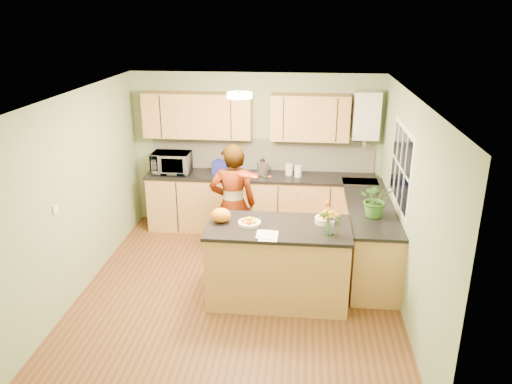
{
  "coord_description": "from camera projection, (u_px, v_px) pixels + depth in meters",
  "views": [
    {
      "loc": [
        0.77,
        -5.54,
        3.41
      ],
      "look_at": [
        0.17,
        0.5,
        1.18
      ],
      "focal_mm": 35.0,
      "sensor_mm": 36.0,
      "label": 1
    }
  ],
  "objects": [
    {
      "name": "papers",
      "position": [
        268.0,
        236.0,
        5.67
      ],
      "size": [
        0.21,
        0.29,
        0.01
      ],
      "primitive_type": "cube",
      "color": "white",
      "rests_on": "peninsula_island"
    },
    {
      "name": "potted_plant",
      "position": [
        376.0,
        199.0,
        6.24
      ],
      "size": [
        0.42,
        0.37,
        0.47
      ],
      "primitive_type": "imported",
      "rotation": [
        0.0,
        0.0,
        -0.01
      ],
      "color": "#356D24",
      "rests_on": "right_counter"
    },
    {
      "name": "splashback",
      "position": [
        262.0,
        154.0,
        8.09
      ],
      "size": [
        3.6,
        0.02,
        0.52
      ],
      "primitive_type": "cube",
      "color": "beige",
      "rests_on": "back_counter"
    },
    {
      "name": "jar_white",
      "position": [
        298.0,
        171.0,
        7.8
      ],
      "size": [
        0.13,
        0.13,
        0.18
      ],
      "primitive_type": "cylinder",
      "rotation": [
        0.0,
        0.0,
        0.16
      ],
      "color": "white",
      "rests_on": "back_counter"
    },
    {
      "name": "jar_cream",
      "position": [
        289.0,
        169.0,
        7.89
      ],
      "size": [
        0.12,
        0.12,
        0.18
      ],
      "primitive_type": "cylinder",
      "rotation": [
        0.0,
        0.0,
        0.06
      ],
      "color": "#F2EAC2",
      "rests_on": "back_counter"
    },
    {
      "name": "wall_back",
      "position": [
        256.0,
        151.0,
        8.09
      ],
      "size": [
        4.0,
        0.02,
        2.5
      ],
      "primitive_type": "cube",
      "color": "#8FA576",
      "rests_on": "floor"
    },
    {
      "name": "wall_left",
      "position": [
        78.0,
        195.0,
        6.18
      ],
      "size": [
        0.02,
        4.5,
        2.5
      ],
      "primitive_type": "cube",
      "color": "#8FA576",
      "rests_on": "floor"
    },
    {
      "name": "fruit_dish",
      "position": [
        249.0,
        222.0,
        5.96
      ],
      "size": [
        0.27,
        0.27,
        0.1
      ],
      "color": "#F2EAC2",
      "rests_on": "peninsula_island"
    },
    {
      "name": "wall_right",
      "position": [
        408.0,
        207.0,
        5.81
      ],
      "size": [
        0.02,
        4.5,
        2.5
      ],
      "primitive_type": "cube",
      "color": "#8FA576",
      "rests_on": "floor"
    },
    {
      "name": "wall_front",
      "position": [
        199.0,
        304.0,
        3.89
      ],
      "size": [
        4.0,
        0.02,
        2.5
      ],
      "primitive_type": "cube",
      "color": "#8FA576",
      "rests_on": "floor"
    },
    {
      "name": "peninsula_island",
      "position": [
        278.0,
        262.0,
        6.11
      ],
      "size": [
        1.72,
        0.88,
        0.98
      ],
      "color": "#B78249",
      "rests_on": "floor"
    },
    {
      "name": "blue_box",
      "position": [
        222.0,
        168.0,
        7.91
      ],
      "size": [
        0.31,
        0.26,
        0.22
      ],
      "primitive_type": "cube",
      "rotation": [
        0.0,
        0.0,
        -0.25
      ],
      "color": "navy",
      "rests_on": "back_counter"
    },
    {
      "name": "ceiling_lamp",
      "position": [
        240.0,
        95.0,
        5.86
      ],
      "size": [
        0.3,
        0.3,
        0.07
      ],
      "color": "#FFEABF",
      "rests_on": "ceiling"
    },
    {
      "name": "flower_vase",
      "position": [
        331.0,
        211.0,
        5.62
      ],
      "size": [
        0.23,
        0.23,
        0.43
      ],
      "rotation": [
        0.0,
        0.0,
        -0.4
      ],
      "color": "silver",
      "rests_on": "peninsula_island"
    },
    {
      "name": "window_right",
      "position": [
        401.0,
        167.0,
        6.27
      ],
      "size": [
        0.01,
        1.3,
        1.05
      ],
      "color": "white",
      "rests_on": "wall_right"
    },
    {
      "name": "microwave",
      "position": [
        171.0,
        163.0,
        7.97
      ],
      "size": [
        0.6,
        0.41,
        0.33
      ],
      "primitive_type": "imported",
      "rotation": [
        0.0,
        0.0,
        -0.0
      ],
      "color": "white",
      "rests_on": "back_counter"
    },
    {
      "name": "boiler",
      "position": [
        366.0,
        115.0,
        7.57
      ],
      "size": [
        0.4,
        0.3,
        0.86
      ],
      "color": "white",
      "rests_on": "wall_back"
    },
    {
      "name": "back_counter",
      "position": [
        260.0,
        202.0,
        8.07
      ],
      "size": [
        3.64,
        0.62,
        0.94
      ],
      "color": "#B78249",
      "rests_on": "floor"
    },
    {
      "name": "kettle",
      "position": [
        262.0,
        167.0,
        7.85
      ],
      "size": [
        0.17,
        0.17,
        0.32
      ],
      "rotation": [
        0.0,
        0.0,
        0.28
      ],
      "color": "#B9B9BE",
      "rests_on": "back_counter"
    },
    {
      "name": "right_counter",
      "position": [
        368.0,
        235.0,
        6.9
      ],
      "size": [
        0.62,
        2.24,
        0.94
      ],
      "color": "#B78249",
      "rests_on": "floor"
    },
    {
      "name": "floor",
      "position": [
        239.0,
        291.0,
        6.42
      ],
      "size": [
        4.5,
        4.5,
        0.0
      ],
      "primitive_type": "plane",
      "color": "#563618",
      "rests_on": "ground"
    },
    {
      "name": "upper_cabinets",
      "position": [
        244.0,
        116.0,
        7.75
      ],
      "size": [
        3.2,
        0.34,
        0.7
      ],
      "color": "#B78249",
      "rests_on": "wall_back"
    },
    {
      "name": "ceiling",
      "position": [
        236.0,
        96.0,
        5.56
      ],
      "size": [
        4.0,
        4.5,
        0.02
      ],
      "primitive_type": "cube",
      "color": "silver",
      "rests_on": "wall_back"
    },
    {
      "name": "orange_bowl",
      "position": [
        325.0,
        218.0,
        6.01
      ],
      "size": [
        0.24,
        0.24,
        0.14
      ],
      "color": "#F2EAC2",
      "rests_on": "peninsula_island"
    },
    {
      "name": "light_switch",
      "position": [
        55.0,
        209.0,
        5.6
      ],
      "size": [
        0.02,
        0.09,
        0.09
      ],
      "primitive_type": "cube",
      "color": "white",
      "rests_on": "wall_left"
    },
    {
      "name": "orange_bag",
      "position": [
        221.0,
        215.0,
        6.02
      ],
      "size": [
        0.27,
        0.24,
        0.18
      ],
      "primitive_type": "ellipsoid",
      "rotation": [
        0.0,
        0.0,
        -0.17
      ],
      "color": "orange",
      "rests_on": "peninsula_island"
    },
    {
      "name": "violin",
      "position": [
        245.0,
        174.0,
        6.47
      ],
      "size": [
        0.6,
        0.52,
        0.15
      ],
      "primitive_type": null,
      "rotation": [
        0.17,
        0.0,
        -0.61
      ],
      "color": "#561905",
      "rests_on": "violinist"
    },
    {
      "name": "violinist",
      "position": [
        233.0,
        205.0,
        6.87
      ],
      "size": [
        0.7,
        0.52,
        1.75
      ],
      "primitive_type": "imported",
      "rotation": [
        0.0,
        0.0,
        3.31
      ],
      "color": "#DFAF88",
      "rests_on": "floor"
    }
  ]
}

